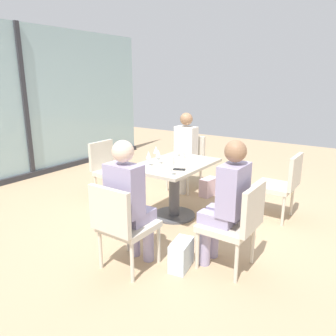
{
  "coord_description": "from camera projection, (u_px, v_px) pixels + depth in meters",
  "views": [
    {
      "loc": [
        -3.39,
        -2.25,
        1.79
      ],
      "look_at": [
        0.0,
        0.1,
        0.65
      ],
      "focal_mm": 35.04,
      "sensor_mm": 36.0,
      "label": 1
    }
  ],
  "objects": [
    {
      "name": "ground_plane",
      "position": [
        174.0,
        216.0,
        4.39
      ],
      "size": [
        12.0,
        12.0,
        0.0
      ],
      "primitive_type": "plane",
      "color": "tan"
    },
    {
      "name": "window_wall_backdrop",
      "position": [
        25.0,
        111.0,
        5.82
      ],
      "size": [
        5.85,
        0.1,
        2.7
      ],
      "color": "#98B7BC",
      "rests_on": "ground_plane"
    },
    {
      "name": "dining_table_main",
      "position": [
        174.0,
        179.0,
        4.25
      ],
      "size": [
        1.15,
        0.79,
        0.73
      ],
      "color": "#BCB29E",
      "rests_on": "ground_plane"
    },
    {
      "name": "chair_far_right",
      "position": [
        187.0,
        159.0,
        5.37
      ],
      "size": [
        0.5,
        0.46,
        0.87
      ],
      "color": "beige",
      "rests_on": "ground_plane"
    },
    {
      "name": "chair_side_end",
      "position": [
        122.0,
        222.0,
        3.03
      ],
      "size": [
        0.5,
        0.46,
        0.87
      ],
      "color": "beige",
      "rests_on": "ground_plane"
    },
    {
      "name": "chair_front_left",
      "position": [
        237.0,
        221.0,
        3.05
      ],
      "size": [
        0.46,
        0.5,
        0.87
      ],
      "color": "beige",
      "rests_on": "ground_plane"
    },
    {
      "name": "chair_near_window",
      "position": [
        109.0,
        167.0,
        4.9
      ],
      "size": [
        0.46,
        0.51,
        0.87
      ],
      "color": "beige",
      "rests_on": "ground_plane"
    },
    {
      "name": "chair_front_right",
      "position": [
        282.0,
        182.0,
        4.19
      ],
      "size": [
        0.46,
        0.5,
        0.87
      ],
      "color": "beige",
      "rests_on": "ground_plane"
    },
    {
      "name": "person_far_right",
      "position": [
        184.0,
        148.0,
        5.23
      ],
      "size": [
        0.39,
        0.34,
        1.26
      ],
      "color": "silver",
      "rests_on": "ground_plane"
    },
    {
      "name": "person_side_end",
      "position": [
        129.0,
        198.0,
        3.06
      ],
      "size": [
        0.39,
        0.34,
        1.26
      ],
      "color": "#9E93B7",
      "rests_on": "ground_plane"
    },
    {
      "name": "person_front_left",
      "position": [
        227.0,
        199.0,
        3.05
      ],
      "size": [
        0.34,
        0.39,
        1.26
      ],
      "color": "#9E93B7",
      "rests_on": "ground_plane"
    },
    {
      "name": "wine_glass_0",
      "position": [
        172.0,
        164.0,
        3.64
      ],
      "size": [
        0.07,
        0.07,
        0.18
      ],
      "color": "silver",
      "rests_on": "dining_table_main"
    },
    {
      "name": "wine_glass_1",
      "position": [
        183.0,
        149.0,
        4.43
      ],
      "size": [
        0.07,
        0.07,
        0.18
      ],
      "color": "silver",
      "rests_on": "dining_table_main"
    },
    {
      "name": "wine_glass_2",
      "position": [
        156.0,
        150.0,
        4.34
      ],
      "size": [
        0.07,
        0.07,
        0.18
      ],
      "color": "silver",
      "rests_on": "dining_table_main"
    },
    {
      "name": "wine_glass_3",
      "position": [
        158.0,
        154.0,
        4.13
      ],
      "size": [
        0.07,
        0.07,
        0.18
      ],
      "color": "silver",
      "rests_on": "dining_table_main"
    },
    {
      "name": "wine_glass_4",
      "position": [
        182.0,
        146.0,
        4.61
      ],
      "size": [
        0.07,
        0.07,
        0.18
      ],
      "color": "silver",
      "rests_on": "dining_table_main"
    },
    {
      "name": "wine_glass_5",
      "position": [
        149.0,
        155.0,
        4.04
      ],
      "size": [
        0.07,
        0.07,
        0.18
      ],
      "color": "silver",
      "rests_on": "dining_table_main"
    },
    {
      "name": "wine_glass_6",
      "position": [
        177.0,
        147.0,
        4.55
      ],
      "size": [
        0.07,
        0.07,
        0.18
      ],
      "color": "silver",
      "rests_on": "dining_table_main"
    },
    {
      "name": "coffee_cup",
      "position": [
        171.0,
        160.0,
        4.18
      ],
      "size": [
        0.08,
        0.08,
        0.09
      ],
      "primitive_type": "cylinder",
      "color": "white",
      "rests_on": "dining_table_main"
    },
    {
      "name": "cell_phone_on_table",
      "position": [
        179.0,
        169.0,
        3.9
      ],
      "size": [
        0.12,
        0.16,
        0.01
      ],
      "primitive_type": "cube",
      "rotation": [
        0.0,
        0.0,
        0.39
      ],
      "color": "black",
      "rests_on": "dining_table_main"
    },
    {
      "name": "handbag_0",
      "position": [
        208.0,
        187.0,
        5.12
      ],
      "size": [
        0.31,
        0.19,
        0.28
      ],
      "primitive_type": "cube",
      "rotation": [
        0.0,
        0.0,
        -0.1
      ],
      "color": "beige",
      "rests_on": "ground_plane"
    },
    {
      "name": "handbag_1",
      "position": [
        181.0,
        255.0,
        3.16
      ],
      "size": [
        0.33,
        0.22,
        0.28
      ],
      "primitive_type": "cube",
      "rotation": [
        0.0,
        0.0,
        0.2
      ],
      "color": "silver",
      "rests_on": "ground_plane"
    }
  ]
}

